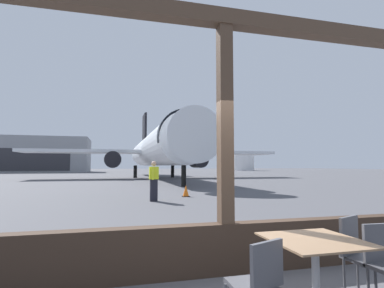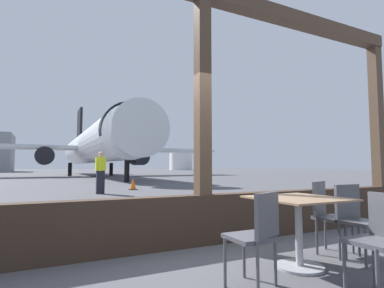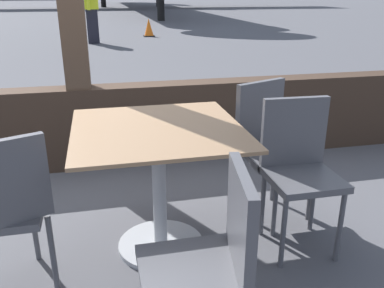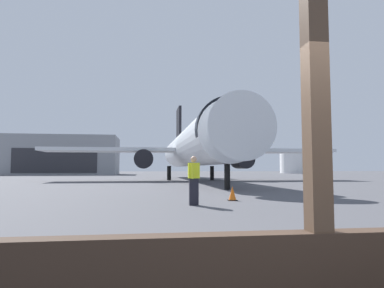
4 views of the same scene
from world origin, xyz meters
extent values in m
plane|color=#4C4C51|center=(0.00, 40.00, 0.00)|extent=(220.00, 220.00, 0.00)
cube|color=#38281E|center=(0.00, 0.00, 0.36)|extent=(8.58, 0.24, 0.71)
cube|color=#8C6B4C|center=(0.47, -1.39, 0.76)|extent=(0.93, 0.93, 0.02)
cylinder|color=#9EA0A5|center=(0.47, -1.39, 0.38)|extent=(0.08, 0.08, 0.75)
cylinder|color=#9EA0A5|center=(0.47, -1.39, 0.01)|extent=(0.52, 0.52, 0.03)
cube|color=#4C4C51|center=(1.28, -1.57, 0.46)|extent=(0.40, 0.40, 0.04)
cube|color=#4C4C51|center=(1.29, -1.39, 0.69)|extent=(0.40, 0.06, 0.42)
cylinder|color=#4C4C51|center=(1.44, -1.75, 0.23)|extent=(0.03, 0.03, 0.46)
cylinder|color=#4C4C51|center=(1.10, -1.73, 0.23)|extent=(0.03, 0.03, 0.46)
cylinder|color=#4C4C51|center=(1.46, -1.41, 0.23)|extent=(0.03, 0.03, 0.46)
cylinder|color=#4C4C51|center=(1.12, -1.39, 0.23)|extent=(0.03, 0.03, 0.46)
cube|color=#4C4C51|center=(0.47, -2.25, 0.47)|extent=(0.40, 0.40, 0.04)
cube|color=#4C4C51|center=(0.64, -2.28, 0.69)|extent=(0.10, 0.40, 0.39)
cube|color=#4C4C51|center=(-0.35, -1.57, 0.45)|extent=(0.40, 0.40, 0.04)
cube|color=#4C4C51|center=(-0.28, -1.74, 0.68)|extent=(0.38, 0.19, 0.41)
cylinder|color=#4C4C51|center=(-0.26, -1.35, 0.23)|extent=(0.03, 0.03, 0.45)
cylinder|color=#4C4C51|center=(-0.13, -1.66, 0.23)|extent=(0.03, 0.03, 0.45)
cube|color=#4C4C51|center=(1.28, -1.20, 0.45)|extent=(0.40, 0.40, 0.04)
cube|color=#4C4C51|center=(1.21, -1.04, 0.70)|extent=(0.38, 0.19, 0.45)
cylinder|color=#4C4C51|center=(1.50, -1.29, 0.23)|extent=(0.03, 0.03, 0.45)
cylinder|color=#4C4C51|center=(1.19, -1.42, 0.23)|extent=(0.03, 0.03, 0.45)
cylinder|color=#4C4C51|center=(1.37, -0.98, 0.23)|extent=(0.03, 0.03, 0.45)
cylinder|color=#4C4C51|center=(1.06, -1.11, 0.23)|extent=(0.03, 0.03, 0.45)
cylinder|color=black|center=(3.37, 17.51, 0.78)|extent=(0.36, 0.36, 1.57)
cube|color=black|center=(0.09, 9.01, 0.47)|extent=(0.32, 0.20, 0.95)
cylinder|color=yellow|center=(0.02, 8.78, 1.20)|extent=(0.09, 0.09, 0.52)
cylinder|color=yellow|center=(0.16, 9.24, 1.20)|extent=(0.09, 0.09, 0.52)
cone|color=orange|center=(1.89, 10.54, 0.29)|extent=(0.32, 0.32, 0.58)
cube|color=black|center=(1.89, 10.54, 0.01)|extent=(0.36, 0.36, 0.03)
camera|label=1|loc=(-1.58, -4.18, 1.55)|focal=28.11mm
camera|label=2|loc=(-2.14, -3.94, 1.12)|focal=28.42mm
camera|label=3|loc=(0.18, -3.51, 1.49)|focal=38.23mm
camera|label=4|loc=(-1.62, -3.07, 1.30)|focal=32.03mm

